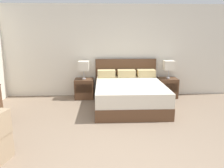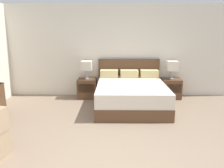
% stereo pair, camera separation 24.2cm
% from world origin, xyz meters
% --- Properties ---
extents(wall_back, '(7.33, 0.06, 2.57)m').
position_xyz_m(wall_back, '(0.00, 3.78, 1.28)').
color(wall_back, silver).
rests_on(wall_back, ground).
extents(bed, '(1.73, 1.98, 1.08)m').
position_xyz_m(bed, '(0.36, 2.77, 0.32)').
color(bed, brown).
rests_on(bed, ground).
extents(nightstand_left, '(0.52, 0.42, 0.55)m').
position_xyz_m(nightstand_left, '(-0.82, 3.47, 0.28)').
color(nightstand_left, brown).
rests_on(nightstand_left, ground).
extents(nightstand_right, '(0.52, 0.42, 0.55)m').
position_xyz_m(nightstand_right, '(1.54, 3.47, 0.28)').
color(nightstand_right, brown).
rests_on(nightstand_right, ground).
extents(table_lamp_left, '(0.28, 0.28, 0.50)m').
position_xyz_m(table_lamp_left, '(-0.82, 3.48, 0.92)').
color(table_lamp_left, '#B7B7BC').
rests_on(table_lamp_left, nightstand_left).
extents(table_lamp_right, '(0.28, 0.28, 0.50)m').
position_xyz_m(table_lamp_right, '(1.54, 3.48, 0.92)').
color(table_lamp_right, '#B7B7BC').
rests_on(table_lamp_right, nightstand_right).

